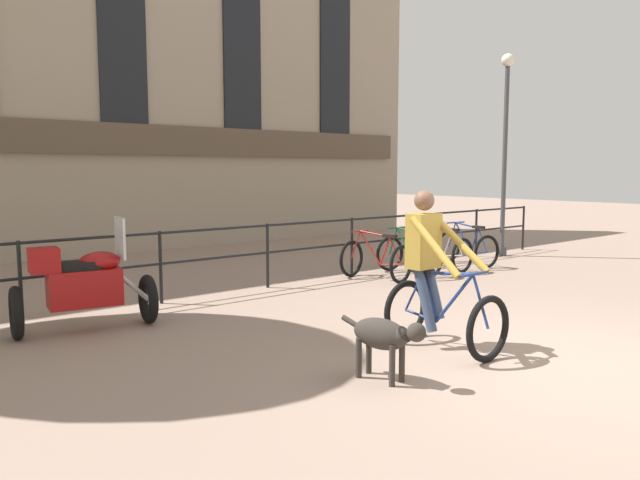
{
  "coord_description": "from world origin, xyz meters",
  "views": [
    {
      "loc": [
        -5.82,
        -3.02,
        1.93
      ],
      "look_at": [
        -0.86,
        2.86,
        1.05
      ],
      "focal_mm": 35.0,
      "sensor_mm": 36.0,
      "label": 1
    }
  ],
  "objects_px": {
    "parked_bicycle_mid_right": "(440,251)",
    "street_lamp": "(505,144)",
    "cyclist_with_bike": "(435,278)",
    "parked_bicycle_far_end": "(467,248)",
    "parked_bicycle_near_lamp": "(376,260)",
    "parked_bicycle_mid_left": "(409,255)",
    "parked_motorcycle": "(83,285)",
    "dog": "(385,336)"
  },
  "relations": [
    {
      "from": "parked_motorcycle",
      "to": "parked_bicycle_far_end",
      "type": "height_order",
      "value": "parked_motorcycle"
    },
    {
      "from": "parked_bicycle_mid_left",
      "to": "street_lamp",
      "type": "distance_m",
      "value": 4.1
    },
    {
      "from": "parked_motorcycle",
      "to": "parked_bicycle_mid_right",
      "type": "height_order",
      "value": "parked_motorcycle"
    },
    {
      "from": "cyclist_with_bike",
      "to": "street_lamp",
      "type": "bearing_deg",
      "value": 28.57
    },
    {
      "from": "cyclist_with_bike",
      "to": "parked_motorcycle",
      "type": "relative_size",
      "value": 1.0
    },
    {
      "from": "parked_bicycle_far_end",
      "to": "street_lamp",
      "type": "relative_size",
      "value": 0.27
    },
    {
      "from": "parked_bicycle_near_lamp",
      "to": "parked_bicycle_far_end",
      "type": "bearing_deg",
      "value": 170.35
    },
    {
      "from": "dog",
      "to": "parked_bicycle_mid_left",
      "type": "height_order",
      "value": "parked_bicycle_mid_left"
    },
    {
      "from": "parked_bicycle_mid_left",
      "to": "parked_bicycle_far_end",
      "type": "bearing_deg",
      "value": -174.88
    },
    {
      "from": "parked_bicycle_mid_right",
      "to": "parked_motorcycle",
      "type": "bearing_deg",
      "value": -0.8
    },
    {
      "from": "parked_bicycle_mid_left",
      "to": "parked_bicycle_far_end",
      "type": "xyz_separation_m",
      "value": [
        1.73,
        0.0,
        0.0
      ]
    },
    {
      "from": "street_lamp",
      "to": "parked_bicycle_mid_left",
      "type": "bearing_deg",
      "value": -173.95
    },
    {
      "from": "cyclist_with_bike",
      "to": "parked_bicycle_far_end",
      "type": "distance_m",
      "value": 6.05
    },
    {
      "from": "dog",
      "to": "parked_bicycle_mid_left",
      "type": "distance_m",
      "value": 5.85
    },
    {
      "from": "parked_motorcycle",
      "to": "parked_bicycle_far_end",
      "type": "bearing_deg",
      "value": -78.87
    },
    {
      "from": "parked_bicycle_mid_right",
      "to": "street_lamp",
      "type": "xyz_separation_m",
      "value": [
        2.63,
        0.37,
        2.12
      ]
    },
    {
      "from": "parked_bicycle_mid_right",
      "to": "street_lamp",
      "type": "height_order",
      "value": "street_lamp"
    },
    {
      "from": "dog",
      "to": "parked_bicycle_mid_left",
      "type": "bearing_deg",
      "value": 30.07
    },
    {
      "from": "dog",
      "to": "parked_bicycle_mid_right",
      "type": "distance_m",
      "value": 6.54
    },
    {
      "from": "street_lamp",
      "to": "dog",
      "type": "bearing_deg",
      "value": -152.91
    },
    {
      "from": "parked_bicycle_far_end",
      "to": "street_lamp",
      "type": "height_order",
      "value": "street_lamp"
    },
    {
      "from": "cyclist_with_bike",
      "to": "parked_bicycle_far_end",
      "type": "height_order",
      "value": "cyclist_with_bike"
    },
    {
      "from": "dog",
      "to": "parked_motorcycle",
      "type": "distance_m",
      "value": 3.82
    },
    {
      "from": "dog",
      "to": "parked_motorcycle",
      "type": "relative_size",
      "value": 0.56
    },
    {
      "from": "parked_bicycle_mid_left",
      "to": "parked_bicycle_mid_right",
      "type": "xyz_separation_m",
      "value": [
        0.87,
        -0.0,
        0.0
      ]
    },
    {
      "from": "parked_bicycle_near_lamp",
      "to": "parked_bicycle_mid_right",
      "type": "distance_m",
      "value": 1.73
    },
    {
      "from": "parked_bicycle_mid_left",
      "to": "dog",
      "type": "bearing_deg",
      "value": 44.68
    },
    {
      "from": "parked_bicycle_far_end",
      "to": "street_lamp",
      "type": "distance_m",
      "value": 2.78
    },
    {
      "from": "dog",
      "to": "parked_bicycle_mid_right",
      "type": "bearing_deg",
      "value": 25.22
    },
    {
      "from": "parked_bicycle_near_lamp",
      "to": "parked_bicycle_mid_left",
      "type": "xyz_separation_m",
      "value": [
        0.87,
        -0.0,
        -0.0
      ]
    },
    {
      "from": "parked_bicycle_near_lamp",
      "to": "cyclist_with_bike",
      "type": "bearing_deg",
      "value": 43.91
    },
    {
      "from": "parked_bicycle_mid_left",
      "to": "street_lamp",
      "type": "xyz_separation_m",
      "value": [
        3.5,
        0.37,
        2.12
      ]
    },
    {
      "from": "parked_bicycle_mid_right",
      "to": "street_lamp",
      "type": "bearing_deg",
      "value": -174.46
    },
    {
      "from": "parked_bicycle_near_lamp",
      "to": "dog",
      "type": "bearing_deg",
      "value": 35.99
    },
    {
      "from": "parked_bicycle_far_end",
      "to": "dog",
      "type": "bearing_deg",
      "value": 39.03
    },
    {
      "from": "parked_motorcycle",
      "to": "parked_bicycle_near_lamp",
      "type": "height_order",
      "value": "parked_motorcycle"
    },
    {
      "from": "parked_motorcycle",
      "to": "parked_bicycle_far_end",
      "type": "relative_size",
      "value": 1.42
    },
    {
      "from": "parked_motorcycle",
      "to": "parked_bicycle_near_lamp",
      "type": "xyz_separation_m",
      "value": [
        5.11,
        0.2,
        -0.2
      ]
    },
    {
      "from": "dog",
      "to": "parked_bicycle_mid_right",
      "type": "height_order",
      "value": "parked_bicycle_mid_right"
    },
    {
      "from": "cyclist_with_bike",
      "to": "dog",
      "type": "distance_m",
      "value": 1.31
    },
    {
      "from": "parked_bicycle_mid_right",
      "to": "street_lamp",
      "type": "distance_m",
      "value": 3.39
    },
    {
      "from": "cyclist_with_bike",
      "to": "parked_bicycle_far_end",
      "type": "xyz_separation_m",
      "value": [
        5.05,
        3.31,
        -0.41
      ]
    }
  ]
}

